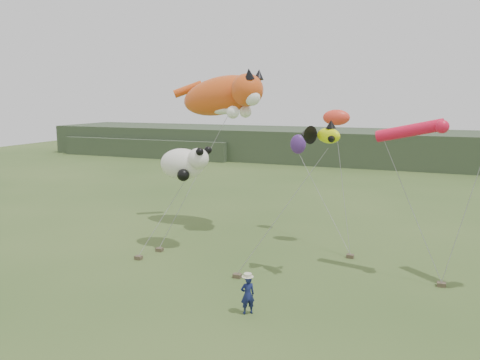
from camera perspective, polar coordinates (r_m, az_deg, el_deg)
name	(u,v)px	position (r m, az deg, el deg)	size (l,w,h in m)	color
ground	(243,314)	(18.39, 0.40, -16.02)	(120.00, 120.00, 0.00)	#385123
headland	(348,147)	(61.08, 13.07, 3.96)	(90.00, 13.00, 4.00)	#2D3D28
festival_attendant	(248,295)	(18.12, 0.94, -13.81)	(0.55, 0.36, 1.50)	#141C4C
sandbag_anchors	(260,264)	(23.16, 2.42, -10.16)	(14.52, 4.90, 0.18)	brown
cat_kite	(227,95)	(28.66, -1.64, 10.30)	(6.73, 3.59, 3.23)	#DD4F18
fish_kite	(320,135)	(20.74, 9.74, 5.47)	(2.24, 1.48, 1.08)	#E4F907
tube_kites	(480,98)	(21.91, 27.23, 8.92)	(7.90, 2.23, 3.92)	black
panda_kite	(185,163)	(25.07, -6.77, 2.02)	(2.93, 1.89, 1.82)	white
misc_kites	(320,129)	(26.59, 9.67, 6.13)	(3.77, 2.76, 2.70)	#FC3C28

